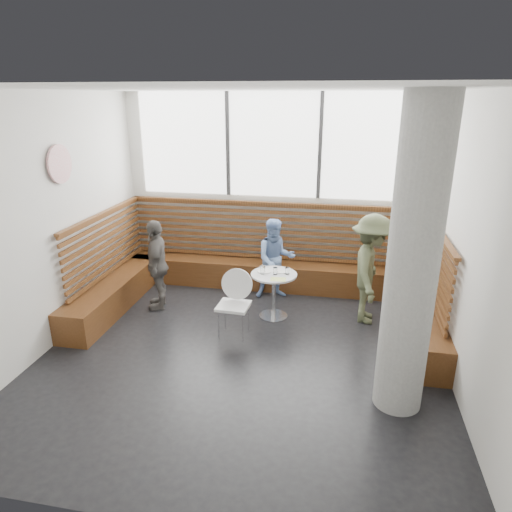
% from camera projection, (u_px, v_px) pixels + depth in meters
% --- Properties ---
extents(room, '(5.00, 5.00, 3.20)m').
position_uv_depth(room, '(240.00, 235.00, 5.29)').
color(room, silver).
rests_on(room, ground).
extents(booth, '(5.00, 2.50, 1.44)m').
position_uv_depth(booth, '(265.00, 275.00, 7.32)').
color(booth, '#4A2A12').
rests_on(booth, ground).
extents(concrete_column, '(0.50, 0.50, 3.20)m').
position_uv_depth(concrete_column, '(413.00, 263.00, 4.40)').
color(concrete_column, gray).
rests_on(concrete_column, ground).
extents(wall_art, '(0.03, 0.50, 0.50)m').
position_uv_depth(wall_art, '(60.00, 164.00, 5.86)').
color(wall_art, white).
rests_on(wall_art, room).
extents(cafe_table, '(0.67, 0.67, 0.69)m').
position_uv_depth(cafe_table, '(274.00, 286.00, 6.68)').
color(cafe_table, silver).
rests_on(cafe_table, ground).
extents(cafe_chair, '(0.44, 0.43, 0.91)m').
position_uv_depth(cafe_chair, '(235.00, 298.00, 6.19)').
color(cafe_chair, white).
rests_on(cafe_chair, ground).
extents(adult_man, '(0.67, 1.07, 1.60)m').
position_uv_depth(adult_man, '(371.00, 269.00, 6.48)').
color(adult_man, '#51593B').
rests_on(adult_man, ground).
extents(child_back, '(0.76, 0.67, 1.31)m').
position_uv_depth(child_back, '(275.00, 259.00, 7.32)').
color(child_back, '#799AD2').
rests_on(child_back, ground).
extents(child_left, '(0.55, 0.88, 1.40)m').
position_uv_depth(child_left, '(157.00, 264.00, 6.94)').
color(child_left, '#5C5753').
rests_on(child_left, ground).
extents(plate_near, '(0.21, 0.21, 0.01)m').
position_uv_depth(plate_near, '(264.00, 271.00, 6.68)').
color(plate_near, white).
rests_on(plate_near, cafe_table).
extents(plate_far, '(0.19, 0.19, 0.01)m').
position_uv_depth(plate_far, '(282.00, 271.00, 6.68)').
color(plate_far, white).
rests_on(plate_far, cafe_table).
extents(glass_left, '(0.08, 0.08, 0.12)m').
position_uv_depth(glass_left, '(263.00, 270.00, 6.59)').
color(glass_left, white).
rests_on(glass_left, cafe_table).
extents(glass_mid, '(0.07, 0.07, 0.10)m').
position_uv_depth(glass_mid, '(275.00, 271.00, 6.57)').
color(glass_mid, white).
rests_on(glass_mid, cafe_table).
extents(glass_right, '(0.07, 0.07, 0.10)m').
position_uv_depth(glass_right, '(287.00, 271.00, 6.58)').
color(glass_right, white).
rests_on(glass_right, cafe_table).
extents(menu_card, '(0.23, 0.17, 0.00)m').
position_uv_depth(menu_card, '(278.00, 279.00, 6.40)').
color(menu_card, '#A5C64C').
rests_on(menu_card, cafe_table).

